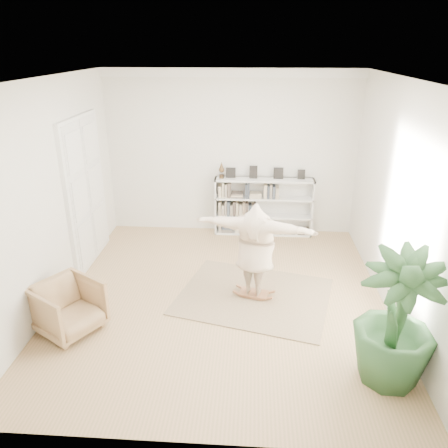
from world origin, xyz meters
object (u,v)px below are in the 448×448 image
Objects in this scene: person at (255,248)px; houseplant at (396,319)px; bookshelf at (263,207)px; rocker_board at (254,293)px; armchair at (68,308)px.

houseplant reaches higher than person.
person reaches higher than bookshelf.
armchair is at bearing -143.34° from rocker_board.
bookshelf is 4.89m from houseplant.
person is (-0.19, -2.76, 0.30)m from bookshelf.
houseplant is at bearing -71.43° from bookshelf.
rocker_board is 0.29× the size of houseplant.
person reaches higher than rocker_board.
houseplant reaches higher than armchair.
houseplant is (1.74, -1.87, 0.84)m from rocker_board.
bookshelf is 4.11× the size of rocker_board.
person is (-0.00, 0.00, 0.87)m from rocker_board.
rocker_board is at bearing -35.51° from armchair.
armchair is 0.44× the size of person.
houseplant is at bearing -32.54° from rocker_board.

